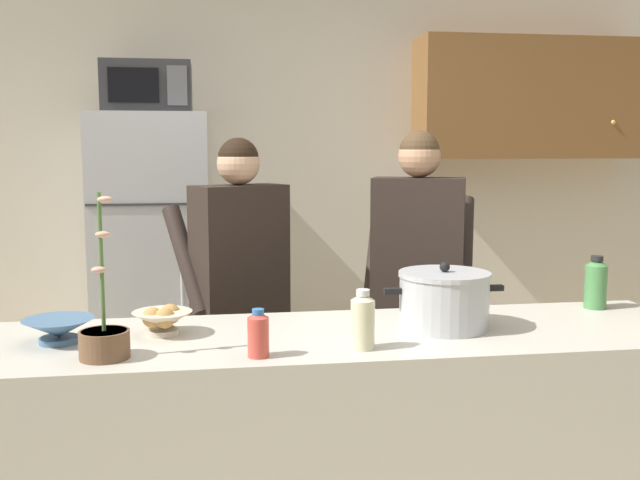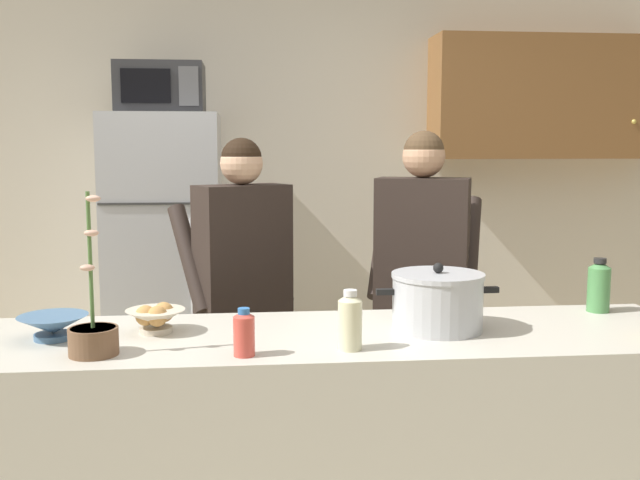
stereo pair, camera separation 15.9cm
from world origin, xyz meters
The scene contains 13 objects.
back_wall_unit centered at (0.27, 2.26, 1.39)m, with size 6.00×0.48×2.60m.
kitchen_island centered at (0.00, 0.00, 0.46)m, with size 2.52×0.68×0.92m, color beige.
refrigerator centered at (-0.77, 1.85, 0.87)m, with size 0.64×0.68×1.74m.
microwave centered at (-0.77, 1.83, 1.88)m, with size 0.48×0.37×0.28m.
person_near_pot centered at (-0.32, 0.82, 0.99)m, with size 0.59×0.56×1.59m.
person_by_sink centered at (0.49, 0.80, 1.01)m, with size 0.59×0.54×1.62m.
cooking_pot centered at (0.35, 0.01, 1.02)m, with size 0.43×0.32×0.24m.
bread_bowl centered at (-0.61, 0.07, 0.97)m, with size 0.20×0.20×0.10m.
empty_bowl centered at (-0.94, 0.02, 0.97)m, with size 0.23×0.23×0.08m.
bottle_near_edge centered at (0.02, -0.20, 1.01)m, with size 0.08×0.08×0.19m.
bottle_mid_counter centered at (1.04, 0.22, 1.02)m, with size 0.09×0.09×0.21m.
bottle_far_corner centered at (-0.31, -0.24, 0.99)m, with size 0.07×0.07×0.15m.
potted_orchid centered at (-0.77, -0.18, 0.98)m, with size 0.15×0.15×0.50m.
Camera 2 is at (-0.30, -2.39, 1.55)m, focal length 40.69 mm.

